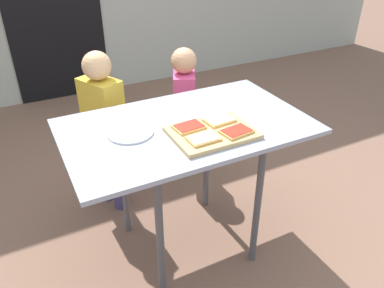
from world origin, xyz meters
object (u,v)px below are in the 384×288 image
Objects in this scene: pizza_slice_far_right at (219,120)px; pizza_slice_near_right at (237,131)px; pizza_slice_far_left at (189,127)px; child_left at (105,125)px; child_right at (184,105)px; plate_white_left at (130,133)px; cutting_board at (212,133)px; pizza_slice_near_left at (203,138)px; dining_table at (186,139)px.

pizza_slice_far_right and pizza_slice_near_right have the same top height.
child_left is at bearing 110.76° from pizza_slice_far_left.
pizza_slice_far_left is at bearing -114.38° from child_right.
plate_white_left is at bearing 149.39° from pizza_slice_near_right.
plate_white_left is (-0.33, 0.18, -0.01)m from cutting_board.
child_left is at bearing 89.58° from plate_white_left.
child_left is (-0.25, 0.75, -0.23)m from pizza_slice_near_left.
cutting_board reaches higher than plate_white_left.
child_right is at bearing 48.25° from plate_white_left.
child_left reaches higher than pizza_slice_far_left.
dining_table is 1.14× the size of child_left.
dining_table is 8.41× the size of pizza_slice_near_left.
pizza_slice_far_left is (-0.08, 0.07, 0.02)m from cutting_board.
dining_table is 0.28m from pizza_slice_near_right.
pizza_slice_near_left is (-0.02, -0.20, 0.11)m from dining_table.
cutting_board is at bearing 142.38° from pizza_slice_near_right.
pizza_slice_near_right is 1.07× the size of pizza_slice_near_left.
pizza_slice_far_left is at bearing -24.19° from plate_white_left.
cutting_board is 0.11m from pizza_slice_far_left.
child_right reaches higher than dining_table.
pizza_slice_near_right is (0.01, -0.13, 0.00)m from pizza_slice_far_right.
plate_white_left is 0.93m from child_right.
child_right is at bearing 72.35° from cutting_board.
pizza_slice_far_right is (0.13, -0.08, 0.11)m from dining_table.
pizza_slice_near_left is at bearing -144.41° from cutting_board.
pizza_slice_far_right is at bearing 40.18° from cutting_board.
plate_white_left is (-0.27, 0.04, 0.08)m from dining_table.
pizza_slice_near_left reaches higher than dining_table.
child_left is at bearing 114.73° from cutting_board.
pizza_slice_far_right reaches higher than cutting_board.
pizza_slice_near_right is 0.48m from plate_white_left.
child_left is (-0.24, 0.63, -0.23)m from pizza_slice_far_left.
pizza_slice_near_right is (0.09, -0.07, 0.02)m from cutting_board.
child_left is (-0.41, 0.77, -0.23)m from pizza_slice_near_right.
pizza_slice_near_right is at bearing -30.61° from plate_white_left.
child_left is at bearing 118.06° from pizza_slice_near_right.
dining_table is 0.22m from pizza_slice_near_left.
pizza_slice_near_right is 0.22m from pizza_slice_far_left.
pizza_slice_near_right is 1.03× the size of pizza_slice_far_left.
pizza_slice_far_right is 0.14× the size of child_left.
pizza_slice_far_left is 0.27m from plate_white_left.
pizza_slice_far_left reaches higher than cutting_board.
pizza_slice_near_right is 0.70× the size of plate_white_left.
cutting_board is 2.52× the size of pizza_slice_near_right.
pizza_slice_near_right and pizza_slice_far_left have the same top height.
dining_table is at bearing -115.10° from child_right.
pizza_slice_near_right reaches higher than dining_table.
child_right is (0.18, 0.91, -0.29)m from pizza_slice_near_right.
pizza_slice_far_right is at bearing -16.10° from plate_white_left.
child_left reaches higher than pizza_slice_near_left.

